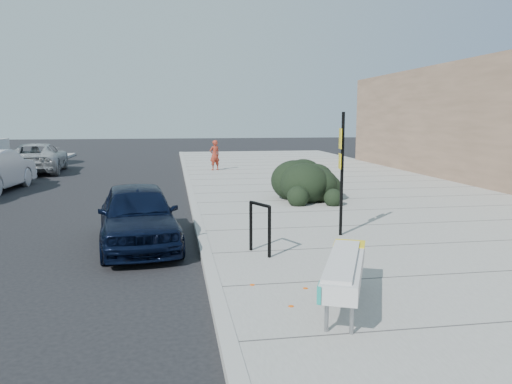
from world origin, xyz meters
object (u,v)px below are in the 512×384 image
(suv_silver, at_px, (37,158))
(pedestrian, at_px, (215,155))
(bench, at_px, (345,269))
(bike_rack, at_px, (260,223))
(sign_post, at_px, (341,167))
(sedan_navy, at_px, (138,215))

(suv_silver, height_order, pedestrian, pedestrian)
(bench, xyz_separation_m, bike_rack, (-0.70, 2.96, 0.06))
(bike_rack, xyz_separation_m, suv_silver, (-8.54, 17.73, -0.01))
(sign_post, bearing_deg, suv_silver, 134.01)
(bench, height_order, bike_rack, bike_rack)
(suv_silver, bearing_deg, sign_post, 117.92)
(sign_post, bearing_deg, bench, -96.96)
(pedestrian, bearing_deg, suv_silver, -36.47)
(suv_silver, xyz_separation_m, pedestrian, (9.00, -1.68, 0.16))
(bike_rack, relative_size, sign_post, 0.37)
(bench, bearing_deg, sign_post, 95.46)
(sedan_navy, xyz_separation_m, pedestrian, (2.90, 14.42, 0.22))
(sign_post, relative_size, sedan_navy, 0.68)
(sign_post, distance_m, pedestrian, 14.90)
(suv_silver, distance_m, pedestrian, 9.16)
(bench, height_order, sedan_navy, sedan_navy)
(bench, height_order, sign_post, sign_post)
(sedan_navy, xyz_separation_m, suv_silver, (-6.10, 16.10, 0.06))
(bench, bearing_deg, pedestrian, 114.34)
(bench, relative_size, sedan_navy, 0.57)
(pedestrian, bearing_deg, bench, 64.82)
(bike_rack, bearing_deg, bench, -101.68)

